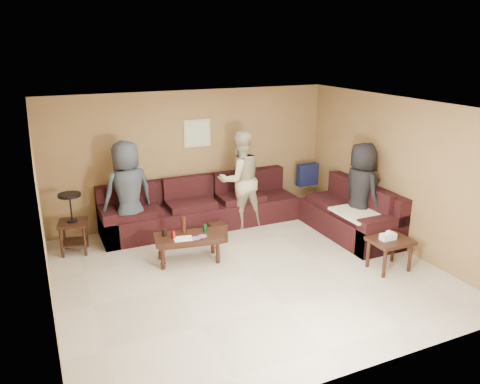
{
  "coord_description": "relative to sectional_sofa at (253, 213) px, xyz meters",
  "views": [
    {
      "loc": [
        -2.73,
        -5.77,
        3.34
      ],
      "look_at": [
        0.25,
        0.85,
        1.0
      ],
      "focal_mm": 35.0,
      "sensor_mm": 36.0,
      "label": 1
    }
  ],
  "objects": [
    {
      "name": "person_right",
      "position": [
        1.53,
        -1.11,
        0.54
      ],
      "size": [
        0.56,
        0.85,
        1.73
      ],
      "primitive_type": "imported",
      "rotation": [
        0.0,
        0.0,
        1.58
      ],
      "color": "black",
      "rests_on": "ground"
    },
    {
      "name": "side_table_right",
      "position": [
        1.19,
        -2.3,
        0.1
      ],
      "size": [
        0.61,
        0.5,
        0.65
      ],
      "rotation": [
        0.0,
        0.0,
        -0.01
      ],
      "color": "black",
      "rests_on": "ground"
    },
    {
      "name": "end_table_left",
      "position": [
        -3.12,
        0.31,
        0.21
      ],
      "size": [
        0.53,
        0.53,
        1.02
      ],
      "rotation": [
        0.0,
        0.0,
        -0.2
      ],
      "color": "black",
      "rests_on": "ground"
    },
    {
      "name": "sectional_sofa",
      "position": [
        0.0,
        0.0,
        0.0
      ],
      "size": [
        4.65,
        2.9,
        0.97
      ],
      "color": "black",
      "rests_on": "ground"
    },
    {
      "name": "room",
      "position": [
        -0.81,
        -1.52,
        1.34
      ],
      "size": [
        5.6,
        5.5,
        2.5
      ],
      "color": "beige",
      "rests_on": "ground"
    },
    {
      "name": "coffee_table",
      "position": [
        -1.51,
        -0.77,
        0.05
      ],
      "size": [
        1.12,
        0.69,
        0.72
      ],
      "rotation": [
        0.0,
        0.0,
        -0.16
      ],
      "color": "black",
      "rests_on": "ground"
    },
    {
      "name": "waste_bin",
      "position": [
        -0.8,
        -0.24,
        -0.16
      ],
      "size": [
        0.29,
        0.29,
        0.33
      ],
      "primitive_type": "cube",
      "rotation": [
        0.0,
        0.0,
        0.05
      ],
      "color": "black",
      "rests_on": "ground"
    },
    {
      "name": "person_left",
      "position": [
        -2.18,
        0.36,
        0.57
      ],
      "size": [
        0.99,
        0.76,
        1.8
      ],
      "primitive_type": "imported",
      "rotation": [
        0.0,
        0.0,
        3.38
      ],
      "color": "#2F3641",
      "rests_on": "ground"
    },
    {
      "name": "person_middle",
      "position": [
        -0.13,
        0.29,
        0.58
      ],
      "size": [
        0.91,
        0.72,
        1.82
      ],
      "primitive_type": "imported",
      "rotation": [
        0.0,
        0.0,
        3.18
      ],
      "color": "tan",
      "rests_on": "ground"
    },
    {
      "name": "wall_art",
      "position": [
        -0.71,
        0.96,
        1.37
      ],
      "size": [
        0.52,
        0.04,
        0.52
      ],
      "color": "tan",
      "rests_on": "ground"
    }
  ]
}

